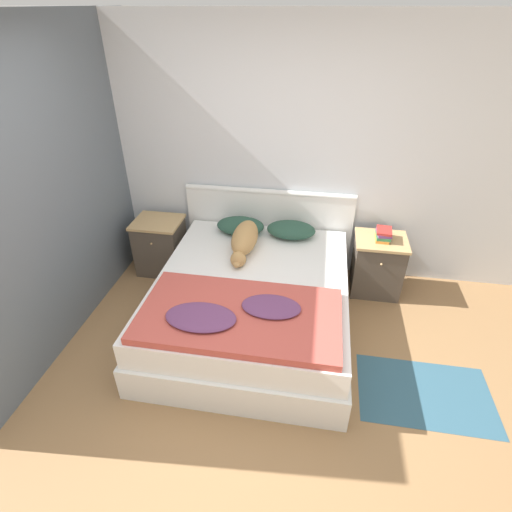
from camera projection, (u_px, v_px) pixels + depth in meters
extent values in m
plane|color=#997047|center=(226.00, 418.00, 2.92)|extent=(16.00, 16.00, 0.00)
cube|color=silver|center=(269.00, 155.00, 4.01)|extent=(9.00, 0.06, 2.55)
cube|color=slate|center=(63.00, 186.00, 3.34)|extent=(0.06, 3.10, 2.55)
cube|color=white|center=(252.00, 312.00, 3.70)|extent=(1.71, 2.01, 0.30)
cube|color=white|center=(252.00, 289.00, 3.55)|extent=(1.65, 1.95, 0.24)
cube|color=white|center=(269.00, 230.00, 4.39)|extent=(1.79, 0.04, 0.91)
cylinder|color=white|center=(269.00, 192.00, 4.14)|extent=(1.79, 0.06, 0.06)
cube|color=#4C4238|center=(161.00, 247.00, 4.41)|extent=(0.48, 0.41, 0.58)
cube|color=tan|center=(157.00, 222.00, 4.25)|extent=(0.50, 0.44, 0.03)
sphere|color=tan|center=(151.00, 244.00, 4.15)|extent=(0.02, 0.02, 0.02)
cube|color=#4C4238|center=(377.00, 266.00, 4.08)|extent=(0.48, 0.41, 0.58)
cube|color=tan|center=(382.00, 240.00, 3.92)|extent=(0.50, 0.44, 0.03)
sphere|color=tan|center=(381.00, 264.00, 3.82)|extent=(0.02, 0.02, 0.02)
ellipsoid|color=#284C3D|center=(240.00, 226.00, 4.14)|extent=(0.49, 0.33, 0.15)
ellipsoid|color=#284C3D|center=(291.00, 230.00, 4.07)|extent=(0.49, 0.33, 0.15)
cube|color=#BC4C42|center=(240.00, 315.00, 3.03)|extent=(1.52, 0.83, 0.06)
ellipsoid|color=#663860|center=(201.00, 317.00, 2.93)|extent=(0.53, 0.33, 0.05)
ellipsoid|color=#663860|center=(271.00, 307.00, 3.04)|extent=(0.46, 0.29, 0.05)
ellipsoid|color=tan|center=(245.00, 238.00, 3.85)|extent=(0.24, 0.57, 0.24)
sphere|color=tan|center=(238.00, 259.00, 3.61)|extent=(0.15, 0.15, 0.15)
ellipsoid|color=tan|center=(237.00, 264.00, 3.57)|extent=(0.07, 0.08, 0.06)
cone|color=tan|center=(234.00, 253.00, 3.60)|extent=(0.05, 0.05, 0.05)
cone|color=tan|center=(243.00, 254.00, 3.59)|extent=(0.05, 0.05, 0.05)
ellipsoid|color=tan|center=(253.00, 232.00, 4.08)|extent=(0.16, 0.25, 0.08)
cube|color=orange|center=(382.00, 238.00, 3.90)|extent=(0.13, 0.19, 0.03)
cube|color=#337547|center=(383.00, 235.00, 3.89)|extent=(0.14, 0.20, 0.03)
cube|color=#703D7F|center=(384.00, 233.00, 3.86)|extent=(0.14, 0.18, 0.03)
cube|color=#AD2D28|center=(384.00, 231.00, 3.85)|extent=(0.16, 0.20, 0.02)
cube|color=#335B70|center=(425.00, 393.00, 3.10)|extent=(1.01, 0.66, 0.00)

